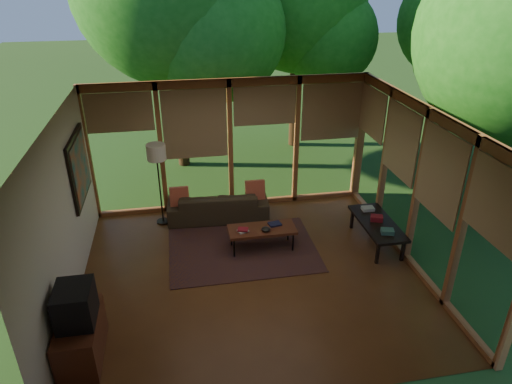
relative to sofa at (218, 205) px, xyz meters
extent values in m
plane|color=brown|center=(0.34, -2.00, -0.29)|extent=(5.50, 5.50, 0.00)
plane|color=silver|center=(0.34, -2.00, 2.41)|extent=(5.50, 5.50, 0.00)
cube|color=beige|center=(-2.41, -2.00, 1.06)|extent=(0.04, 5.00, 2.70)
cube|color=beige|center=(0.34, -4.50, 1.06)|extent=(5.50, 0.04, 2.70)
cube|color=#9F5B31|center=(0.34, 0.50, 1.06)|extent=(5.50, 0.12, 2.70)
cube|color=#9F5B31|center=(3.09, -2.00, 1.06)|extent=(0.12, 5.00, 2.70)
plane|color=#24491B|center=(8.34, 6.00, -0.30)|extent=(40.00, 40.00, 0.00)
cylinder|color=#342013|center=(-0.57, 3.00, 2.42)|extent=(0.28, 0.28, 5.42)
cylinder|color=#342013|center=(2.56, 3.92, 2.14)|extent=(0.28, 0.28, 4.86)
sphere|color=#155713|center=(2.56, 3.92, 3.49)|extent=(3.50, 3.50, 3.50)
cylinder|color=#342013|center=(5.37, -0.83, 1.96)|extent=(0.28, 0.28, 4.50)
cylinder|color=#342013|center=(6.22, 2.69, 1.88)|extent=(0.28, 0.28, 4.34)
sphere|color=#155713|center=(6.22, 2.69, 3.08)|extent=(2.75, 2.75, 2.75)
cube|color=brown|center=(0.31, -1.25, -0.28)|extent=(2.63, 1.86, 0.01)
imported|color=#392C1C|center=(0.00, 0.00, 0.00)|extent=(2.04, 0.90, 0.58)
cube|color=#9C210E|center=(-0.75, -0.05, 0.27)|extent=(0.37, 0.20, 0.39)
cube|color=#9C210E|center=(0.75, -0.05, 0.28)|extent=(0.39, 0.21, 0.40)
cube|color=#ADA69D|center=(0.30, -1.32, 0.15)|extent=(0.22, 0.19, 0.03)
cube|color=maroon|center=(0.30, -1.32, 0.18)|extent=(0.21, 0.18, 0.03)
cube|color=black|center=(0.90, -1.19, 0.15)|extent=(0.25, 0.20, 0.03)
ellipsoid|color=black|center=(0.70, -1.37, 0.17)|extent=(0.16, 0.16, 0.07)
cube|color=#5D2A19|center=(-2.13, -3.35, 0.01)|extent=(0.50, 1.00, 0.60)
cube|color=black|center=(-2.11, -3.35, 0.56)|extent=(0.45, 0.55, 0.50)
cube|color=#386254|center=(2.74, -1.87, 0.20)|extent=(0.25, 0.21, 0.08)
cube|color=maroon|center=(2.74, -1.42, 0.21)|extent=(0.25, 0.22, 0.10)
cube|color=#ADA69D|center=(2.74, -1.02, 0.19)|extent=(0.23, 0.17, 0.06)
cylinder|color=black|center=(-1.11, 0.01, -0.28)|extent=(0.26, 0.26, 0.03)
cylinder|color=black|center=(-1.11, 0.01, 0.50)|extent=(0.03, 0.03, 1.52)
cylinder|color=beige|center=(-1.11, 0.01, 1.21)|extent=(0.36, 0.36, 0.30)
cube|color=#5D2A19|center=(0.65, -1.27, 0.11)|extent=(1.20, 0.50, 0.05)
cylinder|color=black|center=(0.12, -1.45, -0.10)|extent=(0.03, 0.03, 0.38)
cylinder|color=black|center=(1.18, -1.45, -0.10)|extent=(0.03, 0.03, 0.38)
cylinder|color=black|center=(0.12, -1.09, -0.10)|extent=(0.03, 0.03, 0.38)
cylinder|color=black|center=(1.18, -1.09, -0.10)|extent=(0.03, 0.03, 0.38)
cube|color=black|center=(2.74, -1.47, 0.14)|extent=(0.60, 1.40, 0.05)
cube|color=black|center=(2.51, -2.07, -0.09)|extent=(0.05, 0.05, 0.40)
cube|color=black|center=(2.97, -2.07, -0.09)|extent=(0.05, 0.05, 0.40)
cube|color=black|center=(2.51, -0.87, -0.09)|extent=(0.05, 0.05, 0.40)
cube|color=black|center=(2.97, -0.87, -0.09)|extent=(0.05, 0.05, 0.40)
cube|color=black|center=(-2.38, -0.60, 1.26)|extent=(0.05, 1.35, 1.15)
cube|color=#175C69|center=(-2.35, -0.60, 1.26)|extent=(0.02, 1.20, 1.00)
camera|label=1|loc=(-0.69, -8.09, 4.33)|focal=32.00mm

